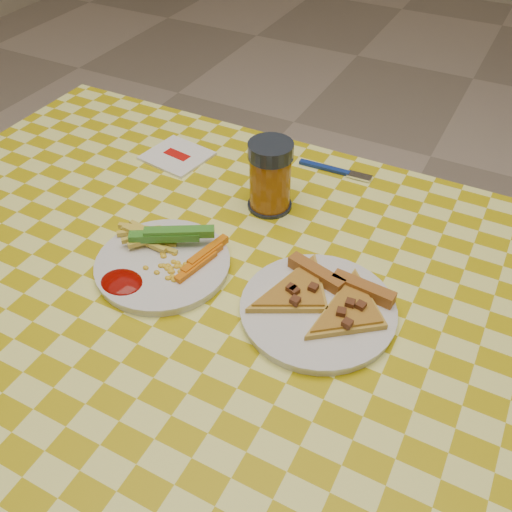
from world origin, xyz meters
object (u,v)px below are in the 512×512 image
at_px(plate_left, 163,265).
at_px(table, 224,324).
at_px(plate_right, 318,311).
at_px(drink_glass, 270,177).

bearing_deg(plate_left, table, 0.44).
height_order(plate_left, plate_right, same).
relative_size(table, drink_glass, 10.26).
xyz_separation_m(plate_right, drink_glass, (-0.17, 0.19, 0.06)).
distance_m(table, drink_glass, 0.26).
distance_m(table, plate_right, 0.16).
height_order(plate_right, drink_glass, drink_glass).
height_order(table, plate_left, plate_left).
bearing_deg(drink_glass, plate_left, -108.76).
relative_size(plate_left, drink_glass, 1.62).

